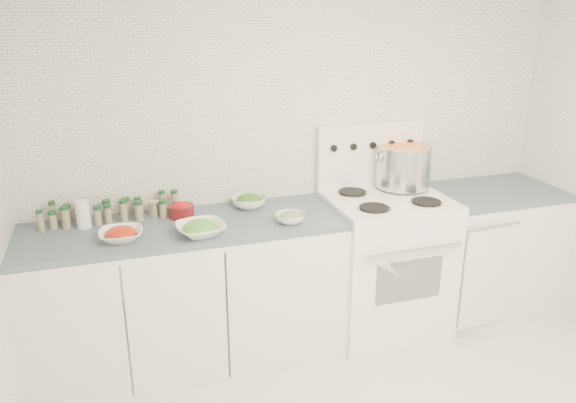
% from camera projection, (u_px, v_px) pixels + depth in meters
% --- Properties ---
extents(room_walls, '(3.54, 3.04, 2.52)m').
position_uv_depth(room_walls, '(428.00, 151.00, 2.19)').
color(room_walls, white).
rests_on(room_walls, ground).
extents(counter_left, '(1.85, 0.62, 0.90)m').
position_uv_depth(counter_left, '(188.00, 294.00, 3.39)').
color(counter_left, white).
rests_on(counter_left, ground).
extents(stove, '(0.76, 0.70, 1.36)m').
position_uv_depth(stove, '(384.00, 259.00, 3.75)').
color(stove, white).
rests_on(stove, ground).
extents(counter_right, '(0.89, 0.66, 0.90)m').
position_uv_depth(counter_right, '(487.00, 250.00, 4.00)').
color(counter_right, white).
rests_on(counter_right, ground).
extents(stock_pot, '(0.38, 0.36, 0.28)m').
position_uv_depth(stock_pot, '(404.00, 164.00, 3.74)').
color(stock_pot, silver).
rests_on(stock_pot, stove).
extents(bowl_tomato, '(0.25, 0.25, 0.08)m').
position_uv_depth(bowl_tomato, '(121.00, 234.00, 3.02)').
color(bowl_tomato, white).
rests_on(bowl_tomato, counter_left).
extents(bowl_snowpea, '(0.30, 0.30, 0.09)m').
position_uv_depth(bowl_snowpea, '(201.00, 228.00, 3.09)').
color(bowl_snowpea, white).
rests_on(bowl_snowpea, counter_left).
extents(bowl_broccoli, '(0.28, 0.28, 0.09)m').
position_uv_depth(bowl_broccoli, '(249.00, 201.00, 3.51)').
color(bowl_broccoli, white).
rests_on(bowl_broccoli, counter_left).
extents(bowl_zucchini, '(0.23, 0.23, 0.07)m').
position_uv_depth(bowl_zucchini, '(290.00, 217.00, 3.26)').
color(bowl_zucchini, white).
rests_on(bowl_zucchini, counter_left).
extents(bowl_pepper, '(0.15, 0.15, 0.09)m').
position_uv_depth(bowl_pepper, '(181.00, 210.00, 3.34)').
color(bowl_pepper, maroon).
rests_on(bowl_pepper, counter_left).
extents(salt_canister, '(0.10, 0.10, 0.16)m').
position_uv_depth(salt_canister, '(83.00, 215.00, 3.18)').
color(salt_canister, white).
rests_on(salt_canister, counter_left).
extents(tin_can, '(0.08, 0.08, 0.09)m').
position_uv_depth(tin_can, '(154.00, 208.00, 3.37)').
color(tin_can, '#B5B199').
rests_on(tin_can, counter_left).
extents(spice_cluster, '(0.80, 0.16, 0.14)m').
position_uv_depth(spice_cluster, '(110.00, 211.00, 3.28)').
color(spice_cluster, gray).
rests_on(spice_cluster, counter_left).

